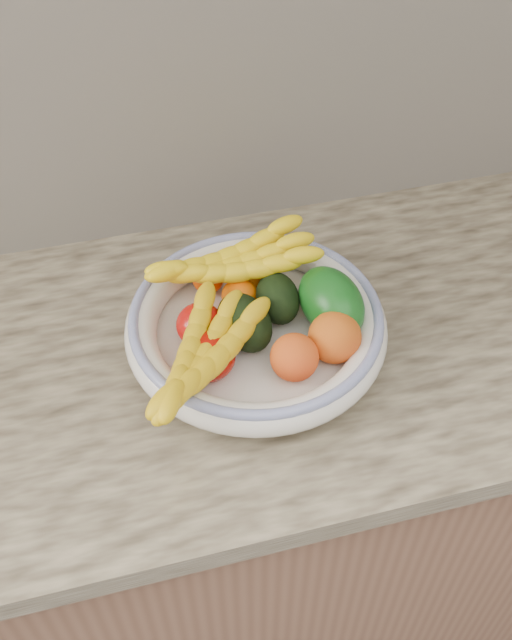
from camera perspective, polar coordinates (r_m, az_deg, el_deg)
The scene contains 14 objects.
kitchen_counter at distance 1.46m, azimuth -0.26°, elevation -12.73°, with size 2.44×0.66×1.40m.
fruit_bowl at distance 1.06m, azimuth 0.00°, elevation -0.43°, with size 0.39×0.39×0.08m.
clementine_back_left at distance 1.12m, azimuth -3.86°, elevation 3.29°, with size 0.05×0.05×0.05m, color #EC4A04.
clementine_back_right at distance 1.13m, azimuth -0.32°, elevation 3.56°, with size 0.05×0.05×0.05m, color orange.
clementine_back_mid at distance 1.09m, azimuth -1.30°, elevation 1.94°, with size 0.06×0.06×0.05m, color #FF6905.
tomato_left at distance 1.04m, azimuth -4.49°, elevation -0.40°, with size 0.07×0.07×0.06m, color #B10D0A.
tomato_near_left at distance 1.00m, azimuth -3.83°, elevation -2.89°, with size 0.08×0.08×0.07m, color #A20800.
avocado_center at distance 1.04m, azimuth -0.94°, elevation -0.19°, with size 0.07×0.11×0.07m, color black.
avocado_right at distance 1.08m, azimuth 1.74°, elevation 1.76°, with size 0.07×0.09×0.07m, color black.
green_mango at distance 1.06m, azimuth 6.02°, elevation 1.45°, with size 0.08×0.13×0.09m, color #0E4A11.
peach_front at distance 1.00m, azimuth 3.09°, elevation -3.00°, with size 0.07×0.07×0.07m, color orange.
peach_right at distance 1.02m, azimuth 6.31°, elevation -1.38°, with size 0.08×0.08×0.08m, color orange.
banana_bunch_back at distance 1.09m, azimuth -1.92°, elevation 4.27°, with size 0.28×0.11×0.08m, color yellow, non-canonical shape.
banana_bunch_front at distance 0.97m, azimuth -4.37°, elevation -3.25°, with size 0.28×0.11×0.08m, color yellow, non-canonical shape.
Camera 1 is at (-0.18, 0.96, 1.72)m, focal length 40.00 mm.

